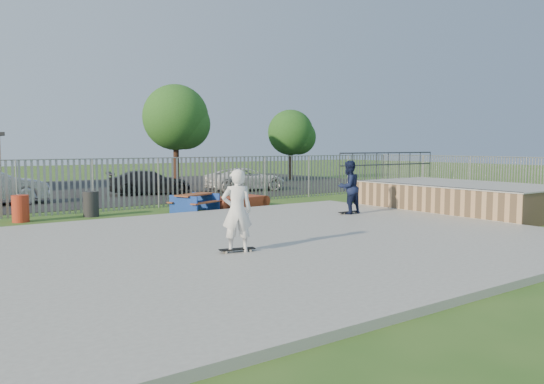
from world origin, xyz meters
TOP-DOWN VIEW (x-y plane):
  - ground at (0.00, 0.00)m, footprint 120.00×120.00m
  - concrete_slab at (0.00, 0.00)m, footprint 15.00×12.00m
  - quarter_pipe at (9.50, 1.04)m, footprint 5.50×7.05m
  - fence at (1.00, 4.59)m, footprint 26.04×16.02m
  - picnic_table at (1.51, 6.86)m, footprint 2.05×1.90m
  - funbox at (3.63, 7.21)m, footprint 2.35×1.50m
  - trash_bin_red at (-4.32, 7.85)m, footprint 0.53×0.53m
  - trash_bin_grey at (-2.04, 7.86)m, footprint 0.53×0.53m
  - parking_lot at (0.00, 19.00)m, footprint 40.00×18.00m
  - car_dark at (2.95, 14.60)m, footprint 4.43×2.52m
  - car_white at (8.17, 13.71)m, footprint 4.65×2.46m
  - tree_mid at (6.75, 19.50)m, footprint 4.06×4.06m
  - tree_right at (16.02, 19.86)m, footprint 3.30×3.30m
  - skateboard_a at (5.05, 2.32)m, footprint 0.81×0.23m
  - skateboard_b at (-1.55, -1.05)m, footprint 0.82×0.38m
  - skater_navy at (5.05, 2.32)m, footprint 0.91×0.72m
  - skater_white at (-1.55, -1.05)m, footprint 0.79×0.67m

SIDE VIEW (x-z plane):
  - ground at x=0.00m, z-range 0.00..0.00m
  - parking_lot at x=0.00m, z-range 0.00..0.02m
  - concrete_slab at x=0.00m, z-range 0.00..0.15m
  - skateboard_a at x=5.05m, z-range 0.15..0.23m
  - skateboard_b at x=-1.55m, z-range 0.15..0.23m
  - funbox at x=3.63m, z-range 0.00..0.44m
  - picnic_table at x=1.51m, z-range 0.01..0.70m
  - trash_bin_red at x=-4.32m, z-range 0.00..0.88m
  - trash_bin_grey at x=-2.04m, z-range 0.00..0.89m
  - quarter_pipe at x=9.50m, z-range -0.54..1.65m
  - car_dark at x=2.95m, z-range 0.02..1.23m
  - car_white at x=8.17m, z-range 0.02..1.27m
  - fence at x=1.00m, z-range 0.00..2.00m
  - skater_navy at x=5.05m, z-range 0.15..1.98m
  - skater_white at x=-1.55m, z-range 0.15..1.98m
  - tree_right at x=16.02m, z-range 0.88..5.97m
  - tree_mid at x=6.75m, z-range 1.09..7.35m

